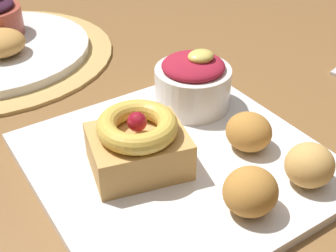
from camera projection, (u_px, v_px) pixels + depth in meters
dining_table at (144, 131)px, 0.66m from camera, size 1.43×1.05×0.73m
front_plate at (179, 162)px, 0.46m from camera, size 0.28×0.28×0.01m
cake_slice at (138, 143)px, 0.43m from camera, size 0.11×0.09×0.06m
berry_ramekin at (193, 82)px, 0.52m from camera, size 0.09×0.09×0.07m
fritter_front at (249, 132)px, 0.46m from camera, size 0.05×0.05×0.04m
fritter_middle at (250, 192)px, 0.38m from camera, size 0.05×0.05×0.04m
fritter_back at (309, 165)px, 0.41m from camera, size 0.05×0.05×0.04m
back_pastry at (0, 43)px, 0.63m from camera, size 0.07×0.07×0.04m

